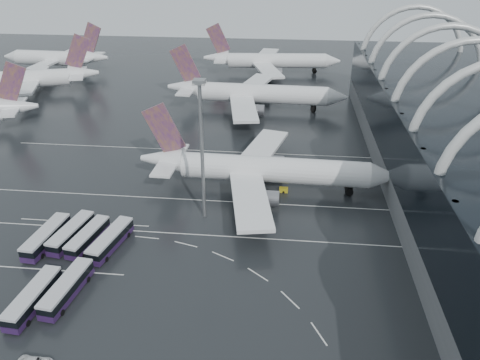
# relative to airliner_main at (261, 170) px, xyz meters

# --- Properties ---
(ground) EXTENTS (420.00, 420.00, 0.00)m
(ground) POSITION_rel_airliner_main_xyz_m (-12.11, -18.91, -5.12)
(ground) COLOR black
(ground) RESTS_ON ground
(lane_marking_near) EXTENTS (120.00, 0.25, 0.01)m
(lane_marking_near) POSITION_rel_airliner_main_xyz_m (-12.11, -20.91, -5.11)
(lane_marking_near) COLOR silver
(lane_marking_near) RESTS_ON ground
(lane_marking_mid) EXTENTS (120.00, 0.25, 0.01)m
(lane_marking_mid) POSITION_rel_airliner_main_xyz_m (-12.11, -6.91, -5.11)
(lane_marking_mid) COLOR silver
(lane_marking_mid) RESTS_ON ground
(lane_marking_far) EXTENTS (120.00, 0.25, 0.01)m
(lane_marking_far) POSITION_rel_airliner_main_xyz_m (-12.11, 21.09, -5.11)
(lane_marking_far) COLOR silver
(lane_marking_far) RESTS_ON ground
(bus_bay_line_south) EXTENTS (28.00, 0.25, 0.01)m
(bus_bay_line_south) POSITION_rel_airliner_main_xyz_m (-36.11, -34.91, -5.11)
(bus_bay_line_south) COLOR silver
(bus_bay_line_south) RESTS_ON ground
(bus_bay_line_north) EXTENTS (28.00, 0.25, 0.01)m
(bus_bay_line_north) POSITION_rel_airliner_main_xyz_m (-36.11, -18.91, -5.11)
(bus_bay_line_north) COLOR silver
(bus_bay_line_north) RESTS_ON ground
(airliner_main) EXTENTS (60.27, 52.95, 20.44)m
(airliner_main) POSITION_rel_airliner_main_xyz_m (0.00, 0.00, 0.00)
(airliner_main) COLOR white
(airliner_main) RESTS_ON ground
(airliner_gate_b) EXTENTS (62.87, 56.55, 21.85)m
(airliner_gate_b) POSITION_rel_airliner_main_xyz_m (-6.87, 59.22, 0.35)
(airliner_gate_b) COLOR white
(airliner_gate_b) RESTS_ON ground
(airliner_gate_c) EXTENTS (60.51, 55.68, 21.55)m
(airliner_gate_c) POSITION_rel_airliner_main_xyz_m (-3.55, 109.66, 0.27)
(airliner_gate_c) COLOR white
(airliner_gate_c) RESTS_ON ground
(jet_remote_mid) EXTENTS (49.61, 40.32, 21.95)m
(jet_remote_mid) POSITION_rel_airliner_main_xyz_m (-91.94, 69.67, 0.55)
(jet_remote_mid) COLOR white
(jet_remote_mid) RESTS_ON ground
(jet_remote_far) EXTENTS (50.05, 40.29, 21.84)m
(jet_remote_far) POSITION_rel_airliner_main_xyz_m (-98.77, 103.70, 0.52)
(jet_remote_far) COLOR white
(jet_remote_far) RESTS_ON ground
(bus_row_near_a) EXTENTS (4.14, 13.56, 3.29)m
(bus_row_near_a) POSITION_rel_airliner_main_xyz_m (-39.91, -27.40, -3.31)
(bus_row_near_a) COLOR #2E143F
(bus_row_near_a) RESTS_ON ground
(bus_row_near_b) EXTENTS (4.86, 13.17, 3.17)m
(bus_row_near_b) POSITION_rel_airliner_main_xyz_m (-35.75, -25.48, -3.38)
(bus_row_near_b) COLOR #2E143F
(bus_row_near_b) RESTS_ON ground
(bus_row_near_c) EXTENTS (4.71, 12.48, 3.00)m
(bus_row_near_c) POSITION_rel_airliner_main_xyz_m (-32.00, -26.35, -3.47)
(bus_row_near_c) COLOR #2E143F
(bus_row_near_c) RESTS_ON ground
(bus_row_near_d) EXTENTS (5.24, 13.34, 3.21)m
(bus_row_near_d) POSITION_rel_airliner_main_xyz_m (-27.17, -27.08, -3.36)
(bus_row_near_d) COLOR #2E143F
(bus_row_near_d) RESTS_ON ground
(bus_row_far_b) EXTENTS (3.93, 13.30, 3.23)m
(bus_row_far_b) POSITION_rel_airliner_main_xyz_m (-33.88, -44.15, -3.35)
(bus_row_far_b) COLOR #2E143F
(bus_row_far_b) RESTS_ON ground
(bus_row_far_c) EXTENTS (4.33, 13.24, 3.20)m
(bus_row_far_c) POSITION_rel_airliner_main_xyz_m (-29.49, -41.35, -3.36)
(bus_row_far_c) COLOR #2E143F
(bus_row_far_c) RESTS_ON ground
(floodlight_mast) EXTENTS (2.29, 2.29, 29.91)m
(floodlight_mast) POSITION_rel_airliner_main_xyz_m (-11.23, -13.70, 13.69)
(floodlight_mast) COLOR gray
(floodlight_mast) RESTS_ON ground
(gse_cart_belly_a) EXTENTS (2.04, 1.20, 1.11)m
(gse_cart_belly_a) POSITION_rel_airliner_main_xyz_m (5.47, -0.99, -4.56)
(gse_cart_belly_a) COLOR gold
(gse_cart_belly_a) RESTS_ON ground
(gse_cart_belly_b) EXTENTS (2.15, 1.27, 1.17)m
(gse_cart_belly_b) POSITION_rel_airliner_main_xyz_m (15.89, 9.41, -4.53)
(gse_cart_belly_b) COLOR slate
(gse_cart_belly_b) RESTS_ON ground
(gse_cart_belly_c) EXTENTS (2.48, 1.47, 1.35)m
(gse_cart_belly_c) POSITION_rel_airliner_main_xyz_m (-1.03, -5.01, -4.44)
(gse_cart_belly_c) COLOR gold
(gse_cart_belly_c) RESTS_ON ground
(gse_cart_belly_e) EXTENTS (2.40, 1.42, 1.31)m
(gse_cart_belly_e) POSITION_rel_airliner_main_xyz_m (0.98, 13.35, -4.46)
(gse_cart_belly_e) COLOR gold
(gse_cart_belly_e) RESTS_ON ground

